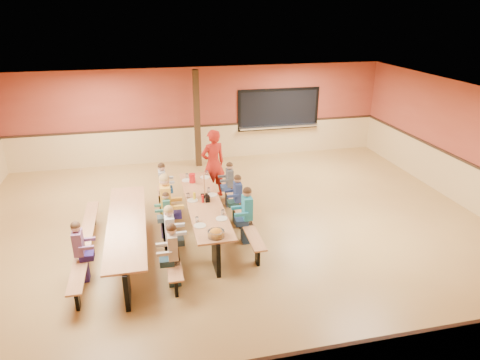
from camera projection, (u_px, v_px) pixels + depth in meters
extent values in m
plane|color=olive|center=(233.00, 230.00, 9.77)|extent=(12.00, 12.00, 0.00)
cube|color=#983E2C|center=(201.00, 115.00, 13.71)|extent=(12.00, 0.04, 3.00)
cube|color=#983E2C|center=(326.00, 326.00, 4.69)|extent=(12.00, 0.04, 3.00)
cube|color=#983E2C|center=(473.00, 149.00, 10.43)|extent=(0.04, 10.00, 3.00)
cube|color=white|center=(232.00, 99.00, 8.63)|extent=(12.00, 10.00, 0.04)
cube|color=black|center=(279.00, 109.00, 14.20)|extent=(2.60, 0.06, 1.20)
cube|color=silver|center=(279.00, 127.00, 14.33)|extent=(2.70, 0.28, 0.06)
cube|color=black|center=(197.00, 119.00, 13.13)|extent=(0.18, 0.18, 3.00)
cube|color=#B67548|center=(204.00, 202.00, 9.44)|extent=(0.75, 3.60, 0.04)
cube|color=black|center=(216.00, 254.00, 8.18)|extent=(0.08, 0.60, 0.70)
cube|color=black|center=(196.00, 190.00, 10.98)|extent=(0.08, 0.60, 0.70)
cube|color=#B67548|center=(167.00, 218.00, 9.38)|extent=(0.26, 3.60, 0.04)
cube|color=black|center=(168.00, 227.00, 9.47)|extent=(0.06, 0.18, 0.41)
cube|color=#B67548|center=(240.00, 210.00, 9.72)|extent=(0.26, 3.60, 0.04)
cube|color=black|center=(240.00, 219.00, 9.80)|extent=(0.06, 0.18, 0.41)
cube|color=#B67548|center=(126.00, 223.00, 8.55)|extent=(0.75, 3.60, 0.04)
cube|color=black|center=(127.00, 284.00, 7.29)|extent=(0.08, 0.60, 0.70)
cube|color=black|center=(129.00, 207.00, 10.09)|extent=(0.08, 0.60, 0.70)
cube|color=#B67548|center=(85.00, 240.00, 8.49)|extent=(0.26, 3.60, 0.04)
cube|color=black|center=(87.00, 250.00, 8.57)|extent=(0.06, 0.18, 0.41)
cube|color=#B67548|center=(169.00, 231.00, 8.83)|extent=(0.26, 3.60, 0.04)
cube|color=black|center=(170.00, 241.00, 8.91)|extent=(0.06, 0.18, 0.41)
imported|color=#AC1E13|center=(213.00, 164.00, 11.14)|extent=(0.77, 0.63, 1.84)
cylinder|color=red|center=(192.00, 178.00, 10.41)|extent=(0.16, 0.16, 0.22)
cube|color=black|center=(207.00, 199.00, 9.41)|extent=(0.10, 0.14, 0.13)
cylinder|color=yellow|center=(194.00, 196.00, 9.49)|extent=(0.06, 0.06, 0.17)
cylinder|color=#B2140F|center=(203.00, 199.00, 9.36)|extent=(0.06, 0.06, 0.17)
cube|color=black|center=(205.00, 196.00, 9.64)|extent=(0.16, 0.16, 0.06)
cube|color=#B67548|center=(204.00, 184.00, 9.54)|extent=(0.02, 0.09, 0.50)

